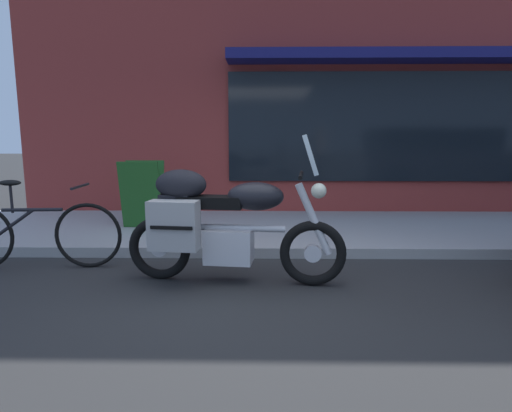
{
  "coord_description": "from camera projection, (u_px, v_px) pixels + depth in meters",
  "views": [
    {
      "loc": [
        0.15,
        -3.38,
        1.33
      ],
      "look_at": [
        0.08,
        0.58,
        0.7
      ],
      "focal_mm": 28.95,
      "sensor_mm": 36.0,
      "label": 1
    }
  ],
  "objects": [
    {
      "name": "ground_plane",
      "position": [
        245.0,
        297.0,
        3.54
      ],
      "size": [
        80.0,
        80.0,
        0.0
      ],
      "primitive_type": "plane",
      "color": "#292929"
    },
    {
      "name": "touring_motorcycle",
      "position": [
        219.0,
        221.0,
        3.81
      ],
      "size": [
        2.07,
        0.62,
        1.38
      ],
      "color": "black",
      "rests_on": "ground_plane"
    },
    {
      "name": "parked_bicycle",
      "position": [
        34.0,
        233.0,
        4.28
      ],
      "size": [
        1.78,
        0.48,
        0.93
      ],
      "color": "black",
      "rests_on": "ground_plane"
    },
    {
      "name": "sandwich_board_sign",
      "position": [
        142.0,
        194.0,
        5.79
      ],
      "size": [
        0.55,
        0.41,
        0.93
      ],
      "color": "#1E511E",
      "rests_on": "sidewalk_curb"
    }
  ]
}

